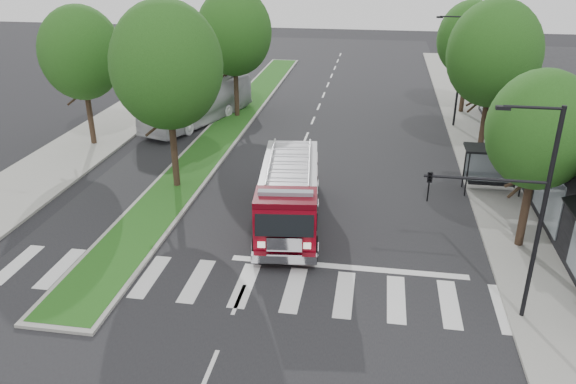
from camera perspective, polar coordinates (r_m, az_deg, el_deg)
ground at (r=25.41m, az=-2.86°, el=-5.74°), size 140.00×140.00×0.00m
sidewalk_right at (r=34.80m, az=21.36°, el=1.22°), size 5.00×80.00×0.15m
sidewalk_left at (r=39.02m, az=-21.04°, el=3.68°), size 5.00×80.00×0.15m
median at (r=42.84m, az=-5.82°, el=6.94°), size 3.00×50.00×0.15m
bus_shelter at (r=32.16m, az=20.22°, el=3.34°), size 3.20×1.60×2.61m
tree_right_near at (r=25.49m, az=24.24°, el=5.73°), size 4.40×4.40×8.05m
tree_right_mid at (r=36.68m, az=20.18°, el=13.04°), size 5.60×5.60×9.72m
tree_right_far at (r=46.52m, az=18.01°, el=14.58°), size 5.00×5.00×8.73m
tree_median_near at (r=30.12m, az=-12.22°, el=12.44°), size 5.80×5.80×10.16m
tree_median_far at (r=43.34m, az=-5.50°, el=15.84°), size 5.60×5.60×9.72m
tree_left_mid at (r=38.96m, az=-20.30°, el=13.10°), size 5.20×5.20×9.16m
streetlight_right_near at (r=20.29m, az=22.21°, el=-0.89°), size 4.08×0.22×8.00m
streetlight_right_far at (r=42.69m, az=16.92°, el=12.08°), size 2.11×0.20×8.00m
fire_engine at (r=26.90m, az=0.11°, el=-0.32°), size 3.70×9.30×3.14m
city_bus at (r=43.32m, az=-9.07°, el=8.99°), size 6.03×11.44×3.12m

